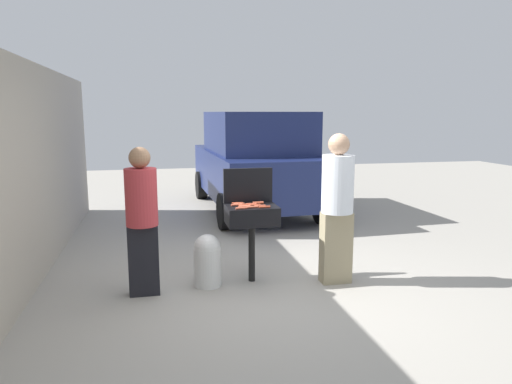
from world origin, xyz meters
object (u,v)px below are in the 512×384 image
at_px(hot_dog_0, 237,205).
at_px(hot_dog_9, 244,205).
at_px(hot_dog_1, 255,205).
at_px(hot_dog_5, 251,204).
at_px(parked_minivan, 255,161).
at_px(hot_dog_11, 237,203).
at_px(bbq_grill, 252,218).
at_px(hot_dog_2, 260,206).
at_px(hot_dog_4, 258,203).
at_px(hot_dog_10, 241,208).
at_px(propane_tank, 208,259).
at_px(hot_dog_13, 258,202).
at_px(person_right, 337,203).
at_px(hot_dog_8, 265,207).
at_px(hot_dog_3, 245,206).
at_px(hot_dog_6, 239,204).
at_px(hot_dog_12, 253,207).
at_px(hot_dog_7, 244,207).
at_px(person_left, 142,216).

xyz_separation_m(hot_dog_0, hot_dog_9, (0.08, -0.04, 0.00)).
height_order(hot_dog_1, hot_dog_5, same).
distance_m(hot_dog_5, parked_minivan, 4.13).
bearing_deg(hot_dog_11, hot_dog_1, -39.32).
bearing_deg(bbq_grill, hot_dog_2, -48.78).
bearing_deg(hot_dog_4, hot_dog_10, -134.61).
distance_m(hot_dog_4, hot_dog_11, 0.25).
bearing_deg(propane_tank, hot_dog_1, 1.90).
xyz_separation_m(hot_dog_13, person_right, (0.87, -0.37, 0.03)).
height_order(bbq_grill, hot_dog_0, hot_dog_0).
xyz_separation_m(hot_dog_0, hot_dog_10, (0.02, -0.20, 0.00)).
bearing_deg(hot_dog_0, hot_dog_1, -15.16).
xyz_separation_m(hot_dog_8, propane_tank, (-0.65, 0.11, -0.62)).
distance_m(hot_dog_0, hot_dog_4, 0.28).
height_order(hot_dog_11, hot_dog_13, same).
bearing_deg(hot_dog_3, hot_dog_10, -119.84).
distance_m(hot_dog_1, parked_minivan, 4.19).
distance_m(hot_dog_6, hot_dog_12, 0.24).
xyz_separation_m(hot_dog_2, hot_dog_8, (0.04, -0.07, 0.00)).
xyz_separation_m(hot_dog_1, propane_tank, (-0.57, -0.02, -0.62)).
height_order(hot_dog_5, hot_dog_8, same).
relative_size(hot_dog_4, hot_dog_10, 1.00).
xyz_separation_m(hot_dog_1, hot_dog_13, (0.07, 0.15, 0.00)).
relative_size(hot_dog_6, hot_dog_9, 1.00).
distance_m(hot_dog_2, hot_dog_9, 0.19).
relative_size(hot_dog_10, hot_dog_12, 1.00).
height_order(hot_dog_1, hot_dog_2, same).
bearing_deg(hot_dog_5, hot_dog_12, -95.75).
bearing_deg(hot_dog_3, hot_dog_2, -9.56).
relative_size(hot_dog_4, parked_minivan, 0.03).
relative_size(hot_dog_3, hot_dog_5, 1.00).
distance_m(bbq_grill, parked_minivan, 4.17).
bearing_deg(hot_dog_6, hot_dog_7, -81.09).
bearing_deg(hot_dog_6, hot_dog_5, -17.36).
bearing_deg(hot_dog_11, person_right, -18.27).
xyz_separation_m(hot_dog_1, hot_dog_9, (-0.12, 0.02, 0.00)).
bearing_deg(parked_minivan, hot_dog_7, 74.11).
height_order(hot_dog_9, person_left, person_left).
distance_m(hot_dog_4, propane_tank, 0.89).
xyz_separation_m(bbq_grill, hot_dog_9, (-0.09, -0.01, 0.16)).
height_order(hot_dog_3, hot_dog_7, same).
xyz_separation_m(hot_dog_2, hot_dog_6, (-0.22, 0.17, 0.00)).
bearing_deg(hot_dog_12, hot_dog_10, -165.94).
bearing_deg(hot_dog_3, propane_tank, 177.84).
xyz_separation_m(hot_dog_8, hot_dog_9, (-0.21, 0.15, 0.00)).
bearing_deg(hot_dog_1, person_right, -13.29).
xyz_separation_m(hot_dog_4, person_right, (0.87, -0.34, 0.03)).
distance_m(hot_dog_2, hot_dog_8, 0.08).
height_order(bbq_grill, hot_dog_2, hot_dog_2).
xyz_separation_m(hot_dog_1, hot_dog_4, (0.07, 0.12, 0.00)).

